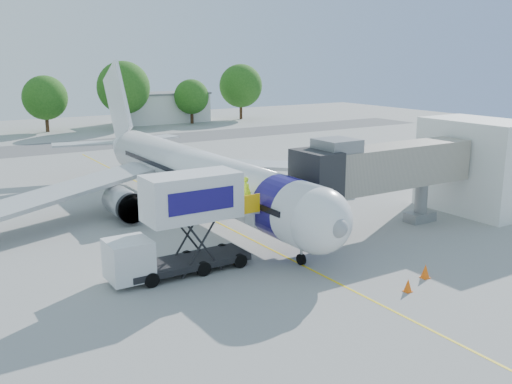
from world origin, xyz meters
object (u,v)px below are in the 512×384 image
aircraft (194,174)px  ground_tug (450,316)px  catering_hiloader (181,225)px  jet_bridge (377,169)px

aircraft → ground_tug: size_ratio=9.33×
aircraft → catering_hiloader: aircraft is taller
catering_hiloader → ground_tug: size_ratio=2.11×
aircraft → catering_hiloader: (-6.26, -11.12, -0.19)m
aircraft → catering_hiloader: size_ratio=4.41×
aircraft → ground_tug: bearing=-88.7°
aircraft → jet_bridge: 13.77m
aircraft → ground_tug: aircraft is taller
catering_hiloader → ground_tug: bearing=-61.4°
jet_bridge → catering_hiloader: 14.34m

